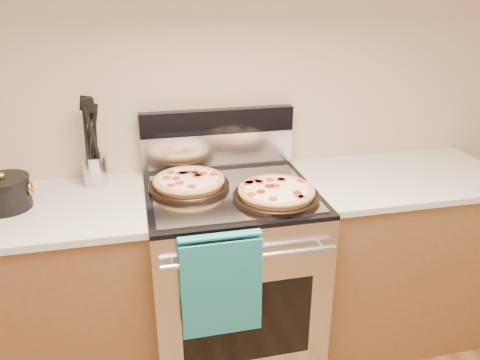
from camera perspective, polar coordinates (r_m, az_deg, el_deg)
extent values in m
plane|color=tan|center=(2.31, -3.02, 11.96)|extent=(4.00, 0.00, 4.00)
cube|color=#B7B7BC|center=(2.34, -1.03, -11.92)|extent=(0.76, 0.68, 0.90)
cube|color=black|center=(2.08, 0.97, -17.04)|extent=(0.56, 0.01, 0.40)
cube|color=black|center=(2.11, -1.11, -1.60)|extent=(0.76, 0.68, 0.02)
cube|color=silver|center=(2.36, -2.68, 3.64)|extent=(0.76, 0.06, 0.18)
cube|color=black|center=(2.31, -2.74, 7.15)|extent=(0.76, 0.06, 0.12)
cylinder|color=silver|center=(1.84, 1.34, -9.42)|extent=(0.70, 0.03, 0.03)
cube|color=gray|center=(2.08, -0.94, -1.60)|extent=(0.70, 0.55, 0.01)
cube|color=brown|center=(2.39, -22.95, -13.48)|extent=(1.00, 0.62, 0.88)
cube|color=#BDB5A9|center=(2.17, -24.76, -3.63)|extent=(1.02, 0.64, 0.03)
cube|color=brown|center=(2.66, 17.96, -8.78)|extent=(1.00, 0.62, 0.88)
cube|color=#BDB5A9|center=(2.46, 19.21, 0.33)|extent=(1.02, 0.64, 0.03)
cylinder|color=silver|center=(2.28, -17.18, 1.17)|extent=(0.13, 0.13, 0.14)
cylinder|color=black|center=(2.18, -26.74, -1.59)|extent=(0.22, 0.22, 0.12)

